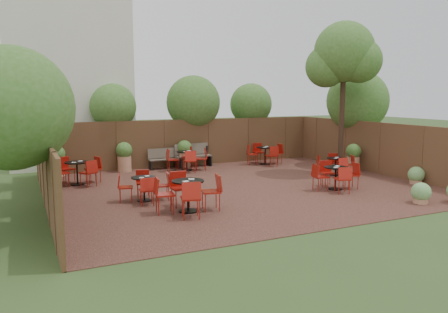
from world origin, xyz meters
name	(u,v)px	position (x,y,z in m)	size (l,w,h in m)	color
ground	(241,188)	(0.00, 0.00, 0.00)	(80.00, 80.00, 0.00)	#354F23
courtyard_paving	(241,187)	(0.00, 0.00, 0.01)	(12.00, 10.00, 0.02)	#331A15
fence_back	(188,143)	(0.00, 5.00, 1.00)	(12.00, 0.08, 2.00)	#4C331C
fence_left	(45,171)	(-6.00, 0.00, 1.00)	(0.08, 10.00, 2.00)	#4C331C
fence_right	(379,148)	(6.00, 0.00, 1.00)	(0.08, 10.00, 2.00)	#4C331C
neighbour_building	(67,73)	(-4.50, 8.00, 4.00)	(5.00, 4.00, 8.00)	silver
overhang_foliage	(176,104)	(-1.56, 1.97, 2.72)	(15.91, 10.60, 2.61)	#386520
courtyard_tree	(344,57)	(4.70, 0.69, 4.45)	(2.53, 2.43, 5.77)	black
park_bench_left	(164,158)	(-1.18, 4.62, 0.45)	(1.36, 0.46, 0.84)	brown
park_bench_right	(193,155)	(0.07, 4.63, 0.52)	(1.61, 0.65, 0.97)	brown
bistro_tables	(215,171)	(-0.53, 0.92, 0.46)	(10.62, 7.67, 0.96)	black
planters	(173,156)	(-1.07, 3.82, 0.64)	(11.51, 4.41, 1.18)	#B27A59
low_shrubs	(432,187)	(4.62, -3.62, 0.31)	(2.65, 3.01, 0.63)	#B27A59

